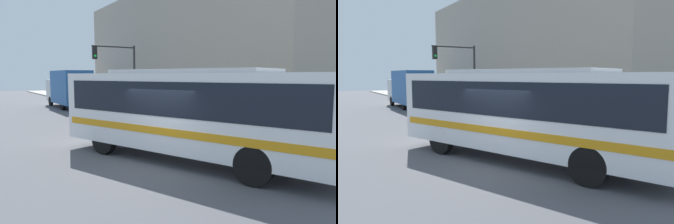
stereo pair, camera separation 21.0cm
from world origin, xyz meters
TOP-DOWN VIEW (x-y plane):
  - ground_plane at (0.00, 0.00)m, footprint 120.00×120.00m
  - sidewalk at (5.95, 20.00)m, footprint 2.90×70.00m
  - building_facade at (10.40, 14.12)m, footprint 6.00×26.24m
  - city_bus at (0.93, 0.14)m, footprint 5.83×10.35m
  - delivery_truck at (2.68, 21.35)m, footprint 2.32×7.61m
  - fire_hydrant at (5.10, 2.50)m, footprint 0.25×0.33m
  - traffic_light_pole at (4.09, 13.03)m, footprint 3.28×0.35m
  - parking_meter at (5.10, 8.04)m, footprint 0.14×0.14m

SIDE VIEW (x-z plane):
  - ground_plane at x=0.00m, z-range 0.00..0.00m
  - sidewalk at x=5.95m, z-range 0.00..0.16m
  - fire_hydrant at x=5.10m, z-range 0.16..0.87m
  - parking_meter at x=5.10m, z-range 0.39..1.71m
  - delivery_truck at x=2.68m, z-range 0.13..3.49m
  - city_bus at x=0.93m, z-range 0.26..3.41m
  - traffic_light_pole at x=4.09m, z-range 1.10..6.04m
  - building_facade at x=10.40m, z-range 0.00..9.98m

